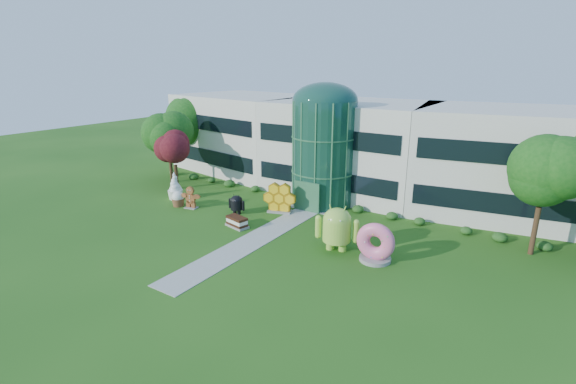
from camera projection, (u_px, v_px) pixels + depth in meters
The scene contains 14 objects.
ground at pixel (245, 245), 31.22m from camera, with size 140.00×140.00×0.00m, color #215114.
building at pixel (351, 146), 44.24m from camera, with size 46.00×15.00×9.30m, color beige, non-canonical shape.
atrium at pixel (324, 153), 39.37m from camera, with size 6.00×6.00×9.80m, color #194738.
walkway at pixel (261, 236), 32.82m from camera, with size 2.40×20.00×0.04m, color #9E9E93.
tree_red at pixel (175, 162), 44.45m from camera, with size 4.00×4.00×6.00m, color #3F0C14, non-canonical shape.
trees_backdrop at pixel (329, 159), 40.37m from camera, with size 52.00×8.00×8.40m, color #134C13, non-canonical shape.
android_green at pixel (337, 226), 29.88m from camera, with size 3.33×2.22×3.78m, color #9FD443, non-canonical shape.
android_black at pixel (237, 203), 37.48m from camera, with size 1.77×1.19×2.01m, color black, non-canonical shape.
donut at pixel (376, 242), 28.38m from camera, with size 2.72×1.30×2.83m, color #ED5A88, non-canonical shape.
gingerbread at pixel (191, 197), 38.91m from camera, with size 2.31×0.89×2.13m, color maroon, non-canonical shape.
ice_cream_sandwich at pixel (237, 222), 34.57m from camera, with size 2.04×1.02×0.91m, color black, non-canonical shape.
honeycomb at pixel (280, 199), 37.77m from camera, with size 3.18×1.13×2.50m, color yellow, non-canonical shape.
froyo at pixel (175, 186), 41.51m from camera, with size 1.60×1.60×2.74m, color white, non-canonical shape.
cupcake at pixel (178, 199), 39.57m from camera, with size 1.24×1.24×1.48m, color white, non-canonical shape.
Camera 1 is at (18.38, -22.22, 13.02)m, focal length 26.00 mm.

